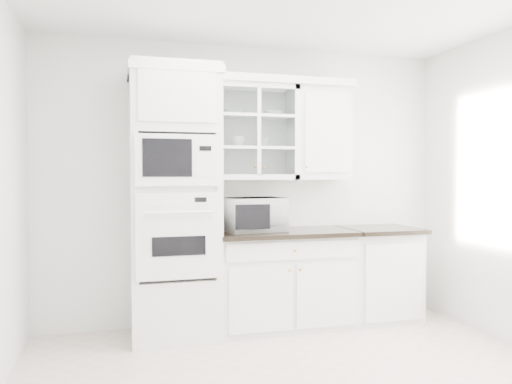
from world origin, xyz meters
name	(u,v)px	position (x,y,z in m)	size (l,w,h in m)	color
room_shell	(291,129)	(0.00, 0.43, 1.78)	(4.00, 3.50, 2.70)	white
oven_column	(174,203)	(-0.75, 1.42, 1.20)	(0.76, 0.68, 2.40)	white
base_cabinet_run	(283,278)	(0.28, 1.45, 0.46)	(1.32, 0.67, 0.92)	white
extra_base_cabinet	(378,273)	(1.28, 1.45, 0.46)	(0.72, 0.67, 0.92)	white
upper_cabinet_glass	(254,133)	(0.03, 1.58, 1.85)	(0.80, 0.33, 0.90)	white
upper_cabinet_solid	(320,134)	(0.71, 1.58, 1.85)	(0.55, 0.33, 0.90)	white
crown_molding	(244,80)	(-0.07, 1.56, 2.33)	(2.14, 0.38, 0.07)	white
countertop_microwave	(253,214)	(-0.02, 1.45, 1.08)	(0.54, 0.45, 0.31)	white
bowl_a	(234,112)	(-0.17, 1.59, 2.04)	(0.22, 0.22, 0.05)	white
bowl_b	(273,114)	(0.22, 1.60, 2.04)	(0.17, 0.17, 0.05)	white
cup_a	(238,142)	(-0.14, 1.57, 1.76)	(0.12, 0.12, 0.10)	white
cup_b	(263,142)	(0.12, 1.60, 1.76)	(0.10, 0.10, 0.10)	white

